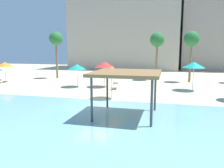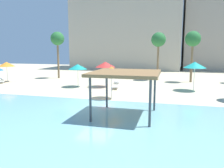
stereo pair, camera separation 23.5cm
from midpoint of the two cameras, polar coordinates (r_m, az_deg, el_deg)
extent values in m
plane|color=beige|center=(16.81, -4.16, -5.29)|extent=(80.00, 80.00, 0.00)
cube|color=#7AB7C1|center=(12.17, -12.37, -10.96)|extent=(44.00, 13.50, 0.04)
cylinder|color=#42474C|center=(15.60, -0.91, -1.48)|extent=(0.14, 0.14, 2.60)
cylinder|color=#42474C|center=(15.06, 11.33, -2.03)|extent=(0.14, 0.14, 2.60)
cylinder|color=#42474C|center=(12.51, -5.05, -4.12)|extent=(0.14, 0.14, 2.60)
cylinder|color=#42474C|center=(11.82, 10.31, -5.00)|extent=(0.14, 0.14, 2.60)
cube|color=olive|center=(13.43, 3.97, 2.81)|extent=(4.02, 4.02, 0.18)
cylinder|color=silver|center=(18.56, 0.20, -0.50)|extent=(0.06, 0.06, 2.16)
cone|color=orange|center=(18.39, 0.21, 3.64)|extent=(1.93, 1.93, 0.53)
cylinder|color=silver|center=(24.45, -1.43, 1.78)|extent=(0.06, 0.06, 2.17)
cone|color=red|center=(24.32, -1.44, 5.03)|extent=(2.21, 2.21, 0.61)
cylinder|color=silver|center=(24.77, -8.45, 1.52)|extent=(0.06, 0.06, 1.95)
cone|color=teal|center=(24.64, -8.52, 4.42)|extent=(2.04, 2.04, 0.56)
cylinder|color=silver|center=(23.68, 20.56, 1.13)|extent=(0.06, 0.06, 2.29)
cone|color=teal|center=(23.54, 20.75, 4.62)|extent=(2.19, 2.19, 0.60)
cylinder|color=silver|center=(31.24, -25.11, 2.31)|extent=(0.06, 0.06, 1.97)
cone|color=orange|center=(31.14, -25.26, 4.62)|extent=(2.05, 2.05, 0.56)
cylinder|color=white|center=(22.75, 1.63, -1.24)|extent=(0.05, 0.05, 0.22)
cylinder|color=white|center=(22.80, 0.43, -1.22)|extent=(0.05, 0.05, 0.22)
cylinder|color=white|center=(24.16, 1.97, -0.65)|extent=(0.05, 0.05, 0.22)
cylinder|color=white|center=(24.21, 0.84, -0.62)|extent=(0.05, 0.05, 0.22)
cube|color=white|center=(23.45, 1.22, -0.54)|extent=(0.83, 1.86, 0.10)
cube|color=white|center=(24.14, 1.41, 0.39)|extent=(0.66, 0.58, 0.40)
cylinder|color=white|center=(30.05, -25.92, 0.34)|extent=(0.05, 0.05, 0.22)
cylinder|color=white|center=(30.43, -26.49, 0.40)|extent=(0.05, 0.05, 0.22)
cube|color=white|center=(30.20, -26.23, 1.19)|extent=(0.68, 0.61, 0.40)
cylinder|color=brown|center=(30.47, 11.89, 5.70)|extent=(0.28, 0.28, 5.04)
sphere|color=#286B33|center=(30.46, 12.07, 11.10)|extent=(1.90, 1.90, 1.90)
cylinder|color=brown|center=(32.82, -13.44, 6.07)|extent=(0.28, 0.28, 5.27)
sphere|color=#286B33|center=(32.82, -13.64, 11.28)|extent=(1.90, 1.90, 1.90)
cylinder|color=brown|center=(29.67, 19.98, 5.29)|extent=(0.28, 0.28, 5.05)
sphere|color=#286B33|center=(29.66, 20.28, 10.84)|extent=(1.90, 1.90, 1.90)
cube|color=#B2A893|center=(49.31, 4.08, 13.42)|extent=(22.13, 11.41, 16.06)
camera|label=1|loc=(0.12, -89.63, 0.06)|focal=35.62mm
camera|label=2|loc=(0.12, 90.37, -0.06)|focal=35.62mm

